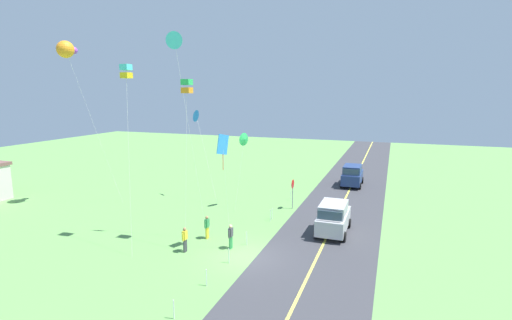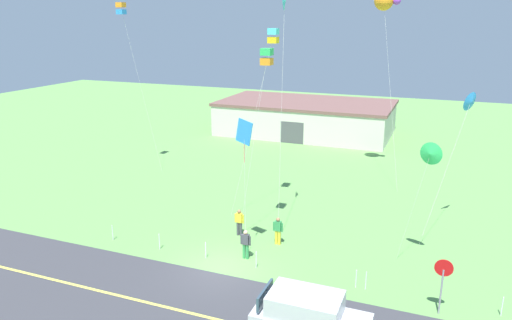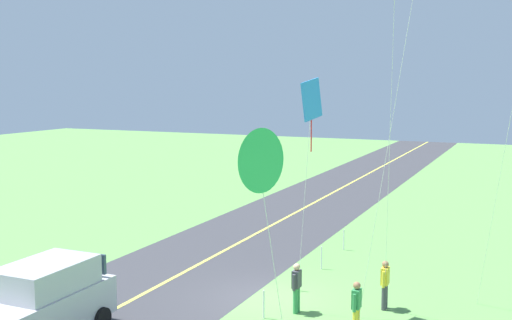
# 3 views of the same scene
# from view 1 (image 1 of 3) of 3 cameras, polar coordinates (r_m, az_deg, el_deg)

# --- Properties ---
(ground_plane) EXTENTS (120.00, 120.00, 0.10)m
(ground_plane) POSITION_cam_1_polar(r_m,az_deg,el_deg) (23.84, -1.27, -14.41)
(ground_plane) COLOR #60994C
(asphalt_road) EXTENTS (120.00, 7.00, 0.00)m
(asphalt_road) POSITION_cam_1_polar(r_m,az_deg,el_deg) (22.80, 8.50, -15.56)
(asphalt_road) COLOR #38383D
(asphalt_road) RESTS_ON ground
(road_centre_stripe) EXTENTS (120.00, 0.16, 0.00)m
(road_centre_stripe) POSITION_cam_1_polar(r_m,az_deg,el_deg) (22.80, 8.50, -15.55)
(road_centre_stripe) COLOR #E5E04C
(road_centre_stripe) RESTS_ON asphalt_road
(car_suv_foreground) EXTENTS (4.40, 2.12, 2.24)m
(car_suv_foreground) POSITION_cam_1_polar(r_m,az_deg,el_deg) (27.62, 11.56, -8.45)
(car_suv_foreground) COLOR #B7B7BC
(car_suv_foreground) RESTS_ON ground
(car_parked_east_far) EXTENTS (4.40, 2.12, 2.24)m
(car_parked_east_far) POSITION_cam_1_polar(r_m,az_deg,el_deg) (41.85, 14.27, -2.22)
(car_parked_east_far) COLOR navy
(car_parked_east_far) RESTS_ON ground
(stop_sign) EXTENTS (0.76, 0.08, 2.56)m
(stop_sign) POSITION_cam_1_polar(r_m,az_deg,el_deg) (32.56, 5.53, -4.26)
(stop_sign) COLOR gray
(stop_sign) RESTS_ON ground
(person_adult_near) EXTENTS (0.58, 0.22, 1.60)m
(person_adult_near) POSITION_cam_1_polar(r_m,az_deg,el_deg) (24.64, -3.82, -11.29)
(person_adult_near) COLOR #338C4C
(person_adult_near) RESTS_ON ground
(person_adult_companion) EXTENTS (0.58, 0.22, 1.60)m
(person_adult_companion) POSITION_cam_1_polar(r_m,az_deg,el_deg) (26.40, -7.37, -9.87)
(person_adult_companion) COLOR yellow
(person_adult_companion) RESTS_ON ground
(person_child_watcher) EXTENTS (0.58, 0.22, 1.60)m
(person_child_watcher) POSITION_cam_1_polar(r_m,az_deg,el_deg) (24.52, -10.64, -11.55)
(person_child_watcher) COLOR #3F3F47
(person_child_watcher) RESTS_ON ground
(kite_red_low) EXTENTS (1.08, 0.55, 7.41)m
(kite_red_low) POSITION_cam_1_polar(r_m,az_deg,el_deg) (23.15, -5.00, 2.07)
(kite_red_low) COLOR silver
(kite_red_low) RESTS_ON ground
(kite_blue_mid) EXTENTS (0.66, 2.35, 13.65)m
(kite_blue_mid) POSITION_cam_1_polar(r_m,az_deg,el_deg) (25.56, -12.15, 17.04)
(kite_blue_mid) COLOR silver
(kite_blue_mid) RESTS_ON ground
(kite_yellow_high) EXTENTS (1.78, 0.67, 10.66)m
(kite_yellow_high) POSITION_cam_1_polar(r_m,az_deg,el_deg) (24.31, -10.35, 10.78)
(kite_yellow_high) COLOR silver
(kite_yellow_high) RESTS_ON ground
(kite_pink_drift) EXTENTS (1.71, 0.72, 6.52)m
(kite_pink_drift) POSITION_cam_1_polar(r_m,az_deg,el_deg) (32.01, -1.77, 3.09)
(kite_pink_drift) COLOR silver
(kite_pink_drift) RESTS_ON ground
(kite_orange_near) EXTENTS (2.33, 3.47, 8.27)m
(kite_orange_near) POSITION_cam_1_polar(r_m,az_deg,el_deg) (35.70, -8.92, 6.50)
(kite_orange_near) COLOR silver
(kite_orange_near) RESTS_ON ground
(kite_cyan_top) EXTENTS (2.53, 1.72, 11.59)m
(kite_cyan_top) POSITION_cam_1_polar(r_m,az_deg,el_deg) (25.63, -18.94, 12.42)
(kite_cyan_top) COLOR silver
(kite_cyan_top) RESTS_ON ground
(kite_purple_back) EXTENTS (3.01, 3.59, 14.06)m
(kite_purple_back) POSITION_cam_1_polar(r_m,az_deg,el_deg) (36.15, -26.66, 14.63)
(kite_purple_back) COLOR silver
(kite_purple_back) RESTS_ON ground
(fence_post_0) EXTENTS (0.05, 0.05, 0.90)m
(fence_post_0) POSITION_cam_1_polar(r_m,az_deg,el_deg) (18.24, -12.27, -21.10)
(fence_post_0) COLOR silver
(fence_post_0) RESTS_ON ground
(fence_post_1) EXTENTS (0.05, 0.05, 0.90)m
(fence_post_1) POSITION_cam_1_polar(r_m,az_deg,el_deg) (20.57, -7.47, -17.13)
(fence_post_1) COLOR silver
(fence_post_1) RESTS_ON ground
(fence_post_2) EXTENTS (0.05, 0.05, 0.90)m
(fence_post_2) POSITION_cam_1_polar(r_m,az_deg,el_deg) (22.86, -4.10, -14.17)
(fence_post_2) COLOR silver
(fence_post_2) RESTS_ON ground
(fence_post_3) EXTENTS (0.05, 0.05, 0.90)m
(fence_post_3) POSITION_cam_1_polar(r_m,az_deg,el_deg) (25.28, -1.40, -11.70)
(fence_post_3) COLOR silver
(fence_post_3) RESTS_ON ground
(fence_post_4) EXTENTS (0.05, 0.05, 0.90)m
(fence_post_4) POSITION_cam_1_polar(r_m,az_deg,el_deg) (29.74, 2.17, -8.33)
(fence_post_4) COLOR silver
(fence_post_4) RESTS_ON ground
(fence_post_5) EXTENTS (0.05, 0.05, 0.90)m
(fence_post_5) POSITION_cam_1_polar(r_m,az_deg,el_deg) (30.15, 2.44, -8.07)
(fence_post_5) COLOR silver
(fence_post_5) RESTS_ON ground
(fence_post_6) EXTENTS (0.05, 0.05, 0.90)m
(fence_post_6) POSITION_cam_1_polar(r_m,az_deg,el_deg) (35.41, 5.25, -5.34)
(fence_post_6) COLOR silver
(fence_post_6) RESTS_ON ground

